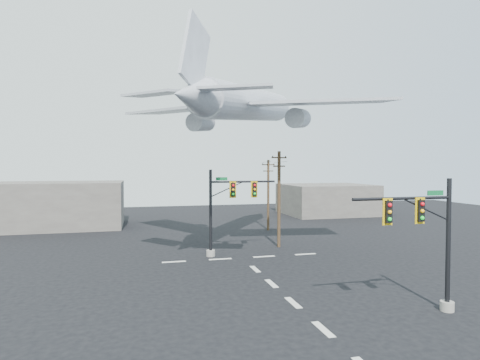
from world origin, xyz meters
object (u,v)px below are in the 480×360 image
object	(u,v)px
signal_mast_near	(430,242)
utility_pole_b	(268,193)
airliner	(248,105)
utility_pole_a	(279,197)
signal_mast_far	(225,210)

from	to	relation	value
signal_mast_near	utility_pole_b	size ratio (longest dim) A/B	0.84
utility_pole_b	airliner	world-z (taller)	airliner
signal_mast_near	utility_pole_a	size ratio (longest dim) A/B	0.78
airliner	signal_mast_far	bearing A→B (deg)	166.59
signal_mast_far	utility_pole_a	xyz separation A→B (m)	(6.08, 2.45, 0.89)
utility_pole_b	airliner	distance (m)	14.87
signal_mast_far	utility_pole_a	size ratio (longest dim) A/B	0.81
signal_mast_far	utility_pole_b	xyz separation A→B (m)	(8.36, 12.75, 0.52)
signal_mast_far	utility_pole_b	size ratio (longest dim) A/B	0.88
utility_pole_a	utility_pole_b	world-z (taller)	utility_pole_a
signal_mast_near	signal_mast_far	bearing A→B (deg)	115.42
signal_mast_far	utility_pole_b	world-z (taller)	utility_pole_b
signal_mast_far	utility_pole_a	world-z (taller)	utility_pole_a
utility_pole_b	airliner	bearing A→B (deg)	-129.40
signal_mast_near	airliner	size ratio (longest dim) A/B	0.28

